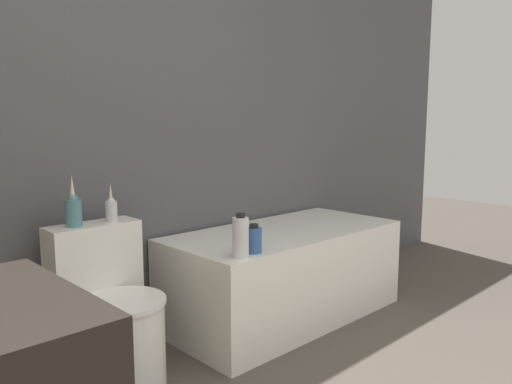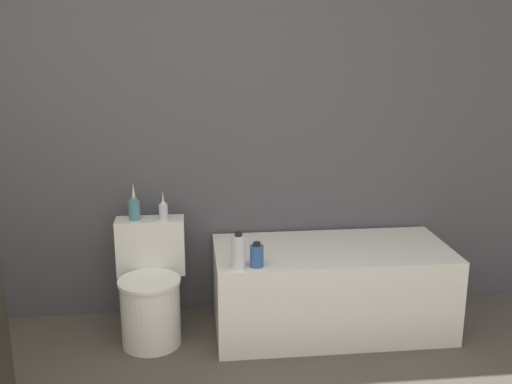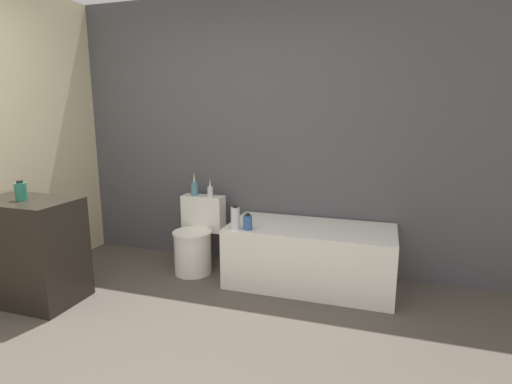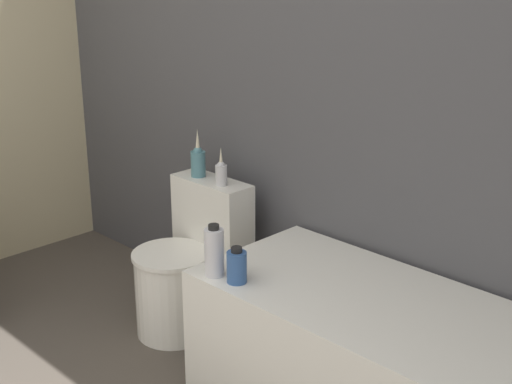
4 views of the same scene
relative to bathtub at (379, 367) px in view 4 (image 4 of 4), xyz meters
The scene contains 7 objects.
wall_back_tiled 1.39m from the bathtub, 155.49° to the left, with size 6.40×0.06×2.60m.
bathtub is the anchor object (origin of this frame).
toilet 1.11m from the bathtub, behind, with size 0.42×0.52×0.70m.
vase_gold 1.31m from the bathtub, behind, with size 0.07×0.07×0.23m.
vase_silver 1.14m from the bathtub, behind, with size 0.05×0.05×0.18m.
shampoo_bottle_tall 0.75m from the bathtub, 155.50° to the right, with size 0.08×0.08×0.21m.
shampoo_bottle_short 0.64m from the bathtub, 152.89° to the right, with size 0.08×0.08×0.14m.
Camera 4 is at (2.13, -0.20, 1.73)m, focal length 50.00 mm.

